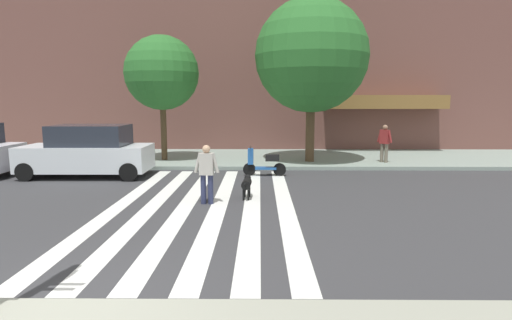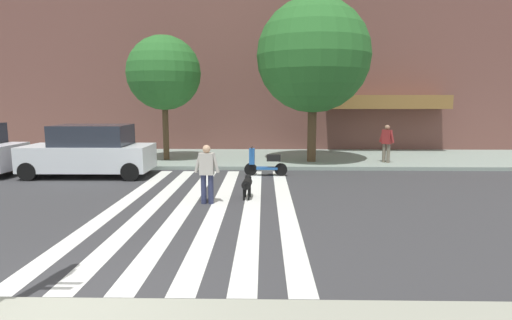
% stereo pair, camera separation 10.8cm
% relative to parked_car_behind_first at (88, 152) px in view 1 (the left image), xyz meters
% --- Properties ---
extents(ground_plane, '(160.00, 160.00, 0.00)m').
position_rel_parked_car_behind_first_xyz_m(ground_plane, '(3.69, -4.18, -0.94)').
color(ground_plane, '#353538').
extents(sidewalk_far, '(80.00, 6.00, 0.15)m').
position_rel_parked_car_behind_first_xyz_m(sidewalk_far, '(3.69, 4.45, -0.87)').
color(sidewalk_far, gray).
rests_on(sidewalk_far, ground_plane).
extents(crosswalk_stripes, '(4.95, 10.67, 0.01)m').
position_rel_parked_car_behind_first_xyz_m(crosswalk_stripes, '(4.86, -4.18, -0.94)').
color(crosswalk_stripes, silver).
rests_on(crosswalk_stripes, ground_plane).
extents(parked_car_behind_first, '(4.65, 2.02, 1.94)m').
position_rel_parked_car_behind_first_xyz_m(parked_car_behind_first, '(0.00, 0.00, 0.00)').
color(parked_car_behind_first, silver).
rests_on(parked_car_behind_first, ground_plane).
extents(parked_scooter, '(1.63, 0.50, 1.11)m').
position_rel_parked_car_behind_first_xyz_m(parked_scooter, '(6.59, 0.24, -0.46)').
color(parked_scooter, black).
rests_on(parked_scooter, ground_plane).
extents(street_tree_nearest, '(3.29, 3.29, 5.54)m').
position_rel_parked_car_behind_first_xyz_m(street_tree_nearest, '(2.06, 3.41, 3.09)').
color(street_tree_nearest, '#4C3823').
rests_on(street_tree_nearest, sidewalk_far).
extents(street_tree_middle, '(4.87, 4.87, 7.02)m').
position_rel_parked_car_behind_first_xyz_m(street_tree_middle, '(8.63, 2.96, 3.78)').
color(street_tree_middle, '#4C3823').
rests_on(street_tree_middle, sidewalk_far).
extents(pedestrian_dog_walker, '(0.71, 0.26, 1.64)m').
position_rel_parked_car_behind_first_xyz_m(pedestrian_dog_walker, '(4.96, -4.03, -0.01)').
color(pedestrian_dog_walker, '#282D4C').
rests_on(pedestrian_dog_walker, ground_plane).
extents(dog_on_leash, '(0.29, 0.99, 0.65)m').
position_rel_parked_car_behind_first_xyz_m(dog_on_leash, '(6.04, -3.38, -0.50)').
color(dog_on_leash, black).
rests_on(dog_on_leash, ground_plane).
extents(pedestrian_bystander, '(0.57, 0.55, 1.64)m').
position_rel_parked_car_behind_first_xyz_m(pedestrian_bystander, '(11.84, 2.67, 0.14)').
color(pedestrian_bystander, '#6B6051').
rests_on(pedestrian_bystander, sidewalk_far).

